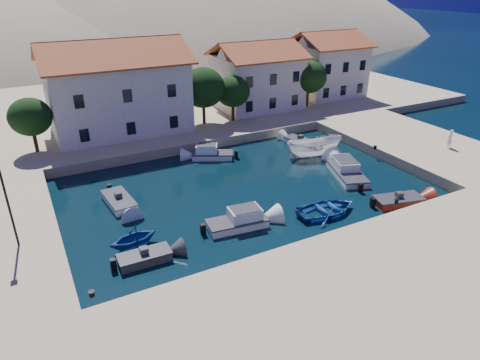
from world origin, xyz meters
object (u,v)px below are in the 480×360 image
Objects in this scene: building_right at (327,63)px; cabin_cruiser_south at (237,221)px; boat_east at (313,157)px; pedestrian at (450,139)px; building_mid at (257,74)px; building_left at (116,85)px; rowboat_south at (326,213)px; cabin_cruiser_east at (347,172)px; lamppost at (5,192)px.

building_right reaches higher than cabin_cruiser_south.
pedestrian reaches higher than boat_east.
pedestrian is at bearing -66.92° from building_mid.
boat_east is at bearing -36.64° from pedestrian.
building_left is 2.99× the size of rowboat_south.
building_mid reaches higher than cabin_cruiser_east.
rowboat_south is at bearing -127.55° from building_right.
building_left is at bearing -176.82° from building_mid.
building_mid is 5.57× the size of pedestrian.
pedestrian is at bearing -96.34° from building_right.
pedestrian reaches higher than rowboat_south.
lamppost is (-11.50, -20.00, -1.18)m from building_left.
rowboat_south is (-8.48, -25.63, -5.22)m from building_mid.
rowboat_south is (6.99, -1.47, -0.48)m from cabin_cruiser_south.
cabin_cruiser_east is (5.87, 4.53, 0.48)m from rowboat_south.
building_mid is 2.13× the size of rowboat_south.
building_left is at bearing 102.53° from cabin_cruiser_south.
building_left is 23.94m from cabin_cruiser_south.
cabin_cruiser_east is at bearing -97.03° from building_mid.
lamppost is 28.02m from boat_east.
pedestrian is at bearing -77.04° from rowboat_south.
rowboat_south is 0.85× the size of cabin_cruiser_east.
boat_east is 13.54m from pedestrian.
cabin_cruiser_south is at bearing -12.72° from lamppost.
building_left reaches higher than building_right.
rowboat_south is at bearing -108.30° from building_mid.
building_right is 26.95m from cabin_cruiser_east.
building_mid is (18.00, 1.00, -0.71)m from building_left.
lamppost is at bearing -152.07° from building_right.
lamppost is 39.05m from pedestrian.
building_mid is at bearing -16.40° from rowboat_south.
building_mid is 21.78m from cabin_cruiser_east.
lamppost is 27.24m from cabin_cruiser_east.
building_mid is 16.81m from boat_east.
rowboat_south is at bearing 2.62° from pedestrian.
building_mid is 12.04m from building_right.
boat_east is at bearing 10.85° from lamppost.
rowboat_south is 18.35m from pedestrian.
building_mid is at bearing -175.24° from building_right.
cabin_cruiser_south is at bearing 137.58° from boat_east.
cabin_cruiser_south is 0.93× the size of rowboat_south.
lamppost is at bearing -119.90° from building_left.
building_right is 1.62× the size of cabin_cruiser_east.
building_left reaches higher than building_mid.
building_mid is at bearing 3.18° from building_left.
building_left reaches higher than rowboat_south.
cabin_cruiser_south and cabin_cruiser_east have the same top height.
rowboat_south is (21.02, -4.63, -4.75)m from lamppost.
cabin_cruiser_east is (-14.60, -22.10, -5.00)m from building_right.
building_right is at bearing -35.66° from rowboat_south.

